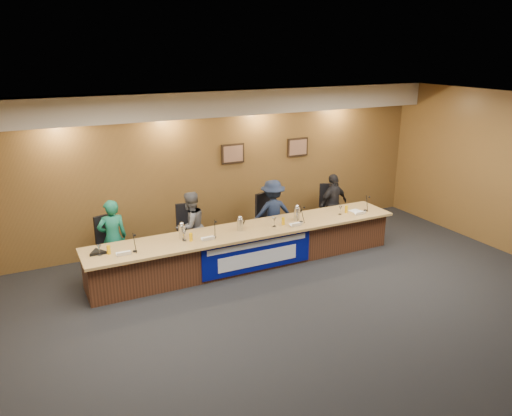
% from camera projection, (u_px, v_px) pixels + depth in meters
% --- Properties ---
extents(floor, '(10.00, 10.00, 0.00)m').
position_uv_depth(floor, '(316.00, 323.00, 7.59)').
color(floor, black).
rests_on(floor, ground).
extents(ceiling, '(10.00, 8.00, 0.04)m').
position_uv_depth(ceiling, '(325.00, 111.00, 6.60)').
color(ceiling, silver).
rests_on(ceiling, wall_back).
extents(wall_back, '(10.00, 0.04, 3.20)m').
position_uv_depth(wall_back, '(215.00, 167.00, 10.50)').
color(wall_back, brown).
rests_on(wall_back, floor).
extents(soffit, '(10.00, 0.50, 0.50)m').
position_uv_depth(soffit, '(218.00, 103.00, 9.87)').
color(soffit, beige).
rests_on(soffit, wall_back).
extents(dais_body, '(6.00, 0.80, 0.70)m').
position_uv_depth(dais_body, '(248.00, 248.00, 9.53)').
color(dais_body, '#472616').
rests_on(dais_body, floor).
extents(dais_top, '(6.10, 0.95, 0.05)m').
position_uv_depth(dais_top, '(249.00, 230.00, 9.37)').
color(dais_top, '#A58048').
rests_on(dais_top, dais_body).
extents(banner, '(2.20, 0.02, 0.65)m').
position_uv_depth(banner, '(258.00, 254.00, 9.17)').
color(banner, '#030A70').
rests_on(banner, dais_body).
extents(banner_text_upper, '(2.00, 0.01, 0.10)m').
position_uv_depth(banner_text_upper, '(258.00, 244.00, 9.09)').
color(banner_text_upper, silver).
rests_on(banner_text_upper, banner).
extents(banner_text_lower, '(1.60, 0.01, 0.28)m').
position_uv_depth(banner_text_lower, '(258.00, 258.00, 9.18)').
color(banner_text_lower, silver).
rests_on(banner_text_lower, banner).
extents(wall_photo_left, '(0.52, 0.04, 0.42)m').
position_uv_depth(wall_photo_left, '(233.00, 154.00, 10.57)').
color(wall_photo_left, black).
rests_on(wall_photo_left, wall_back).
extents(wall_photo_right, '(0.52, 0.04, 0.42)m').
position_uv_depth(wall_photo_right, '(298.00, 147.00, 11.25)').
color(wall_photo_right, black).
rests_on(wall_photo_right, wall_back).
extents(panelist_a, '(0.53, 0.35, 1.44)m').
position_uv_depth(panelist_a, '(113.00, 238.00, 9.01)').
color(panelist_a, '#135F47').
rests_on(panelist_a, floor).
extents(panelist_b, '(0.82, 0.74, 1.39)m').
position_uv_depth(panelist_b, '(190.00, 227.00, 9.64)').
color(panelist_b, '#515257').
rests_on(panelist_b, floor).
extents(panelist_c, '(0.98, 0.66, 1.41)m').
position_uv_depth(panelist_c, '(273.00, 213.00, 10.41)').
color(panelist_c, '#131C33').
rests_on(panelist_c, floor).
extents(panelist_d, '(0.85, 0.48, 1.37)m').
position_uv_depth(panelist_d, '(333.00, 204.00, 11.06)').
color(panelist_d, black).
rests_on(panelist_d, floor).
extents(office_chair_a, '(0.60, 0.60, 0.08)m').
position_uv_depth(office_chair_a, '(113.00, 248.00, 9.17)').
color(office_chair_a, black).
rests_on(office_chair_a, floor).
extents(office_chair_b, '(0.55, 0.55, 0.08)m').
position_uv_depth(office_chair_b, '(189.00, 235.00, 9.80)').
color(office_chair_b, black).
rests_on(office_chair_b, floor).
extents(office_chair_c, '(0.60, 0.60, 0.08)m').
position_uv_depth(office_chair_c, '(270.00, 222.00, 10.56)').
color(office_chair_c, black).
rests_on(office_chair_c, floor).
extents(office_chair_d, '(0.63, 0.63, 0.08)m').
position_uv_depth(office_chair_d, '(330.00, 212.00, 11.21)').
color(office_chair_d, black).
rests_on(office_chair_d, floor).
extents(nameplate_a, '(0.24, 0.08, 0.10)m').
position_uv_depth(nameplate_a, '(124.00, 253.00, 8.15)').
color(nameplate_a, white).
rests_on(nameplate_a, dais_top).
extents(microphone_a, '(0.07, 0.07, 0.02)m').
position_uv_depth(microphone_a, '(135.00, 251.00, 8.32)').
color(microphone_a, black).
rests_on(microphone_a, dais_top).
extents(juice_glass_a, '(0.06, 0.06, 0.15)m').
position_uv_depth(juice_glass_a, '(109.00, 250.00, 8.21)').
color(juice_glass_a, '#E2A606').
rests_on(juice_glass_a, dais_top).
extents(water_glass_a, '(0.08, 0.08, 0.18)m').
position_uv_depth(water_glass_a, '(99.00, 250.00, 8.15)').
color(water_glass_a, silver).
rests_on(water_glass_a, dais_top).
extents(nameplate_b, '(0.24, 0.08, 0.10)m').
position_uv_depth(nameplate_b, '(209.00, 238.00, 8.79)').
color(nameplate_b, white).
rests_on(nameplate_b, dais_top).
extents(microphone_b, '(0.07, 0.07, 0.02)m').
position_uv_depth(microphone_b, '(214.00, 237.00, 8.95)').
color(microphone_b, black).
rests_on(microphone_b, dais_top).
extents(juice_glass_b, '(0.06, 0.06, 0.15)m').
position_uv_depth(juice_glass_b, '(191.00, 237.00, 8.76)').
color(juice_glass_b, '#E2A606').
rests_on(juice_glass_b, dais_top).
extents(water_glass_b, '(0.08, 0.08, 0.18)m').
position_uv_depth(water_glass_b, '(184.00, 236.00, 8.78)').
color(water_glass_b, silver).
rests_on(water_glass_b, dais_top).
extents(nameplate_c, '(0.24, 0.08, 0.10)m').
position_uv_depth(nameplate_c, '(297.00, 224.00, 9.48)').
color(nameplate_c, white).
rests_on(nameplate_c, dais_top).
extents(microphone_c, '(0.07, 0.07, 0.02)m').
position_uv_depth(microphone_c, '(301.00, 222.00, 9.72)').
color(microphone_c, black).
rests_on(microphone_c, dais_top).
extents(juice_glass_c, '(0.06, 0.06, 0.15)m').
position_uv_depth(juice_glass_c, '(283.00, 221.00, 9.56)').
color(juice_glass_c, '#E2A606').
rests_on(juice_glass_c, dais_top).
extents(water_glass_c, '(0.08, 0.08, 0.18)m').
position_uv_depth(water_glass_c, '(274.00, 222.00, 9.47)').
color(water_glass_c, silver).
rests_on(water_glass_c, dais_top).
extents(nameplate_d, '(0.24, 0.08, 0.10)m').
position_uv_depth(nameplate_d, '(361.00, 213.00, 10.13)').
color(nameplate_d, white).
rests_on(nameplate_d, dais_top).
extents(microphone_d, '(0.07, 0.07, 0.02)m').
position_uv_depth(microphone_d, '(365.00, 210.00, 10.39)').
color(microphone_d, black).
rests_on(microphone_d, dais_top).
extents(juice_glass_d, '(0.06, 0.06, 0.15)m').
position_uv_depth(juice_glass_d, '(346.00, 209.00, 10.26)').
color(juice_glass_d, '#E2A606').
rests_on(juice_glass_d, dais_top).
extents(water_glass_d, '(0.08, 0.08, 0.18)m').
position_uv_depth(water_glass_d, '(340.00, 210.00, 10.14)').
color(water_glass_d, silver).
rests_on(water_glass_d, dais_top).
extents(carafe_left, '(0.12, 0.12, 0.25)m').
position_uv_depth(carafe_left, '(182.00, 232.00, 8.85)').
color(carafe_left, silver).
rests_on(carafe_left, dais_top).
extents(carafe_mid, '(0.12, 0.12, 0.23)m').
position_uv_depth(carafe_mid, '(240.00, 225.00, 9.25)').
color(carafe_mid, silver).
rests_on(carafe_mid, dais_top).
extents(carafe_right, '(0.12, 0.12, 0.26)m').
position_uv_depth(carafe_right, '(297.00, 214.00, 9.79)').
color(carafe_right, silver).
rests_on(carafe_right, dais_top).
extents(speakerphone, '(0.32, 0.32, 0.05)m').
position_uv_depth(speakerphone, '(97.00, 252.00, 8.24)').
color(speakerphone, black).
rests_on(speakerphone, dais_top).
extents(paper_stack, '(0.26, 0.33, 0.01)m').
position_uv_depth(paper_stack, '(357.00, 211.00, 10.35)').
color(paper_stack, white).
rests_on(paper_stack, dais_top).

